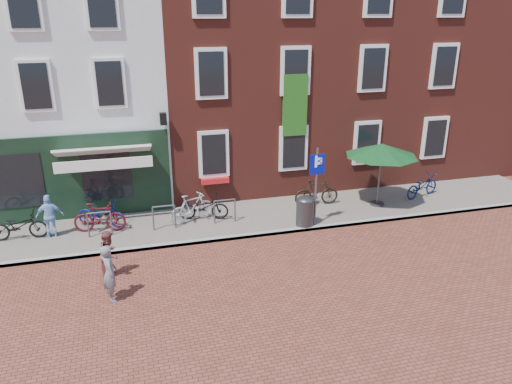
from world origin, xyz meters
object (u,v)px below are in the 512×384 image
object	(u,v)px
bicycle_0	(19,226)
bicycle_5	(317,192)
bicycle_1	(99,217)
bicycle_3	(192,208)
litter_bin	(305,209)
woman	(110,273)
cafe_person	(50,216)
boy	(110,254)
parasol	(382,148)
bicycle_6	(422,186)
parking_sign	(317,176)
bicycle_4	(203,207)
bicycle_2	(102,214)

from	to	relation	value
bicycle_0	bicycle_5	bearing A→B (deg)	-85.53
bicycle_1	bicycle_3	xyz separation A→B (m)	(2.97, 0.02, 0.00)
litter_bin	bicycle_1	size ratio (longest dim) A/B	0.66
bicycle_0	bicycle_3	bearing A→B (deg)	-87.42
woman	cafe_person	world-z (taller)	woman
woman	bicycle_0	size ratio (longest dim) A/B	0.89
boy	bicycle_5	world-z (taller)	boy
parasol	boy	distance (m)	9.86
boy	woman	bearing A→B (deg)	-160.13
bicycle_0	bicycle_3	xyz separation A→B (m)	(5.37, -0.05, 0.05)
boy	bicycle_6	bearing A→B (deg)	-56.75
bicycle_3	bicycle_6	world-z (taller)	bicycle_3
parking_sign	parasol	distance (m)	3.10
bicycle_3	bicycle_4	size ratio (longest dim) A/B	0.97
parasol	bicycle_0	bearing A→B (deg)	178.41
parasol	cafe_person	xyz separation A→B (m)	(-11.17, 0.27, -1.46)
bicycle_0	bicycle_3	world-z (taller)	bicycle_3
bicycle_2	parking_sign	bearing A→B (deg)	-77.23
cafe_person	bicycle_5	xyz separation A→B (m)	(9.01, 0.30, -0.21)
parking_sign	bicycle_5	size ratio (longest dim) A/B	1.61
woman	boy	size ratio (longest dim) A/B	1.12
parking_sign	bicycle_0	world-z (taller)	parking_sign
boy	bicycle_6	xyz separation A→B (m)	(11.42, 2.89, -0.13)
parasol	bicycle_2	bearing A→B (deg)	176.08
bicycle_5	bicycle_3	bearing A→B (deg)	97.83
parasol	bicycle_0	size ratio (longest dim) A/B	1.54
bicycle_5	bicycle_2	bearing A→B (deg)	93.56
boy	bicycle_4	size ratio (longest dim) A/B	0.79
bicycle_2	bicycle_3	bearing A→B (deg)	-70.42
parasol	woman	size ratio (longest dim) A/B	1.73
bicycle_6	parking_sign	bearing A→B (deg)	85.77
boy	parking_sign	bearing A→B (deg)	-57.72
bicycle_3	parking_sign	bearing A→B (deg)	-130.51
bicycle_0	parasol	bearing A→B (deg)	-88.44
bicycle_1	cafe_person	bearing A→B (deg)	99.88
bicycle_3	bicycle_5	bearing A→B (deg)	-107.88
parasol	bicycle_2	distance (m)	9.84
boy	bicycle_0	distance (m)	4.01
bicycle_5	bicycle_1	bearing A→B (deg)	96.56
bicycle_1	bicycle_2	world-z (taller)	bicycle_1
parking_sign	woman	world-z (taller)	parking_sign
litter_bin	bicycle_6	xyz separation A→B (m)	(5.24, 1.30, -0.12)
parasol	bicycle_5	xyz separation A→B (m)	(-2.16, 0.57, -1.67)
bicycle_1	bicycle_6	distance (m)	11.76
woman	cafe_person	xyz separation A→B (m)	(-1.81, 4.05, 0.05)
parasol	bicycle_6	distance (m)	2.68
woman	bicycle_2	bearing A→B (deg)	-5.09
cafe_person	bicycle_0	size ratio (longest dim) A/B	0.83
bicycle_0	bicycle_4	size ratio (longest dim) A/B	1.00
bicycle_0	bicycle_5	distance (m)	9.96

